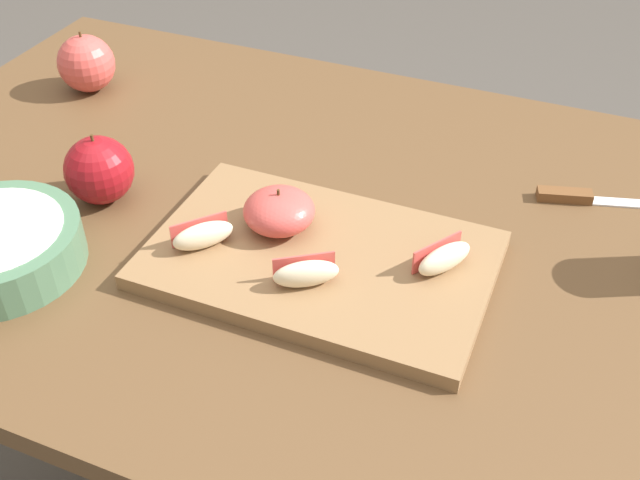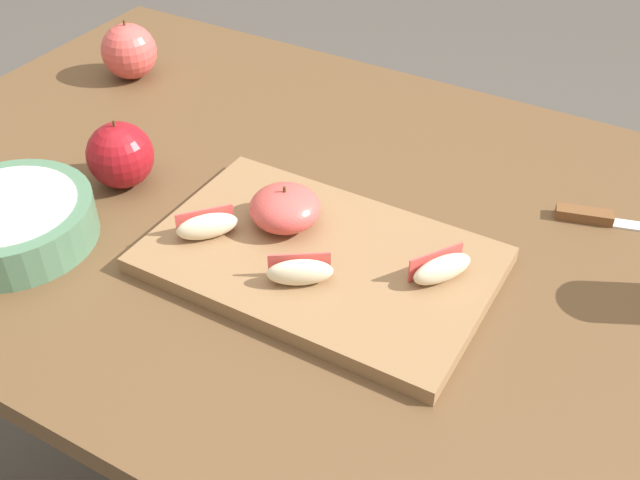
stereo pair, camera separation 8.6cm
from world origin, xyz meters
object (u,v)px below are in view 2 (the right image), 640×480
apple_wedge_near_knife (300,272)px  paring_knife (595,217)px  cutting_board (320,260)px  apple_half_skin_up (285,208)px  whole_apple_pink_lady (129,51)px  whole_apple_red_delicious (120,155)px  apple_wedge_right (207,226)px  apple_wedge_middle (442,268)px  ceramic_fruit_bowl (11,221)px

apple_wedge_near_knife → paring_knife: (0.25, 0.30, -0.03)m
cutting_board → paring_knife: (0.26, 0.25, -0.00)m
apple_wedge_near_knife → apple_half_skin_up: bearing=130.3°
cutting_board → whole_apple_pink_lady: bearing=152.8°
whole_apple_pink_lady → whole_apple_red_delicious: size_ratio=1.02×
cutting_board → apple_wedge_right: apple_wedge_right is taller
apple_wedge_middle → whole_apple_pink_lady: bearing=160.1°
cutting_board → whole_apple_pink_lady: (-0.51, 0.26, 0.04)m
cutting_board → apple_wedge_right: 0.14m
paring_knife → ceramic_fruit_bowl: size_ratio=0.80×
apple_half_skin_up → apple_wedge_right: 0.09m
whole_apple_red_delicious → apple_wedge_right: bearing=-17.3°
whole_apple_red_delicious → ceramic_fruit_bowl: size_ratio=0.48×
apple_wedge_middle → whole_apple_red_delicious: size_ratio=0.77×
whole_apple_red_delicious → ceramic_fruit_bowl: whole_apple_red_delicious is taller
paring_knife → apple_wedge_right: bearing=-143.5°
apple_half_skin_up → apple_wedge_right: apple_half_skin_up is taller
apple_wedge_right → ceramic_fruit_bowl: (-0.22, -0.10, -0.01)m
apple_wedge_near_knife → whole_apple_pink_lady: (-0.51, 0.32, 0.01)m
apple_wedge_right → paring_knife: (0.39, 0.29, -0.03)m
cutting_board → ceramic_fruit_bowl: size_ratio=1.98×
apple_half_skin_up → apple_wedge_middle: size_ratio=1.16×
apple_half_skin_up → apple_wedge_near_knife: apple_half_skin_up is taller
cutting_board → ceramic_fruit_bowl: (-0.35, -0.14, 0.02)m
apple_wedge_right → ceramic_fruit_bowl: 0.24m
ceramic_fruit_bowl → apple_half_skin_up: bearing=30.7°
apple_wedge_near_knife → apple_wedge_right: bearing=173.6°
paring_knife → whole_apple_red_delicious: 0.62m
apple_wedge_middle → paring_knife: size_ratio=0.47×
apple_wedge_right → ceramic_fruit_bowl: bearing=-154.9°
apple_wedge_middle → ceramic_fruit_bowl: 0.51m
apple_wedge_middle → apple_wedge_near_knife: bearing=-148.1°
cutting_board → apple_wedge_near_knife: apple_wedge_near_knife is taller
apple_half_skin_up → apple_wedge_middle: bearing=-0.1°
apple_half_skin_up → ceramic_fruit_bowl: 0.33m
apple_wedge_middle → whole_apple_pink_lady: whole_apple_pink_lady is taller
apple_half_skin_up → apple_wedge_middle: 0.20m
whole_apple_red_delicious → ceramic_fruit_bowl: bearing=-102.5°
whole_apple_pink_lady → whole_apple_red_delicious: whole_apple_pink_lady is taller
apple_wedge_right → whole_apple_pink_lady: (-0.38, 0.30, 0.01)m
cutting_board → apple_wedge_right: (-0.13, -0.04, 0.03)m
ceramic_fruit_bowl → cutting_board: bearing=22.0°
apple_wedge_near_knife → apple_wedge_right: size_ratio=1.04×
apple_half_skin_up → ceramic_fruit_bowl: size_ratio=0.43×
apple_wedge_near_knife → whole_apple_pink_lady: bearing=148.5°
apple_wedge_right → paring_knife: 0.48m
cutting_board → apple_wedge_middle: size_ratio=5.31×
whole_apple_pink_lady → apple_wedge_right: bearing=-38.5°
apple_wedge_near_knife → apple_wedge_right: same height
apple_wedge_near_knife → cutting_board: bearing=96.1°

